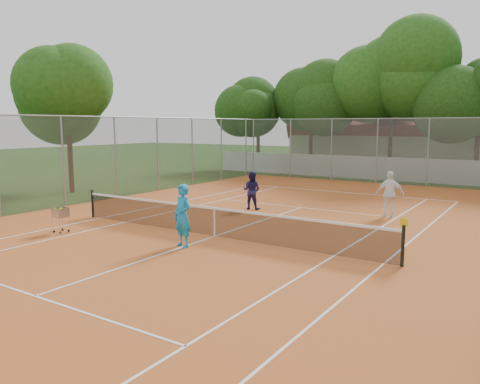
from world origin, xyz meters
The scene contains 12 objects.
ground centered at (0.00, 0.00, 0.00)m, with size 120.00×120.00×0.00m, color #1A380F.
court_pad centered at (0.00, 0.00, 0.01)m, with size 18.00×34.00×0.02m, color #B65923.
court_lines centered at (0.00, 0.00, 0.02)m, with size 10.98×23.78×0.01m, color white.
tennis_net centered at (0.00, 0.00, 0.51)m, with size 11.88×0.10×0.98m, color black.
perimeter_fence centered at (0.00, 0.00, 2.00)m, with size 18.00×34.00×4.00m, color slate.
boundary_wall centered at (0.00, 19.00, 0.75)m, with size 26.00×0.30×1.50m, color silver.
clubhouse centered at (-2.00, 29.00, 2.20)m, with size 16.40×9.00×4.40m, color beige.
tropical_trees centered at (0.00, 22.00, 5.00)m, with size 29.00×19.00×10.00m, color #14340D.
player_near centered at (-0.02, -1.56, 0.96)m, with size 0.68×0.45×1.87m, color #188BCE.
player_far_left centered at (-1.63, 4.90, 0.83)m, with size 0.79×0.62×1.62m, color #1C194C.
player_far_right centered at (3.79, 6.46, 0.92)m, with size 1.06×0.44×1.81m, color white.
ball_hopper centered at (-4.65, -2.38, 0.48)m, with size 0.44×0.44×0.92m, color #BABAC1.
Camera 1 is at (8.80, -11.93, 3.61)m, focal length 35.00 mm.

